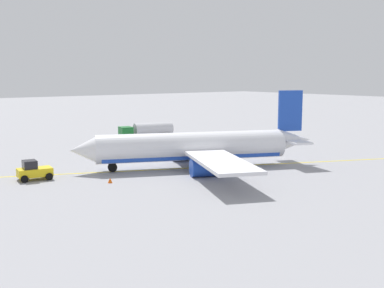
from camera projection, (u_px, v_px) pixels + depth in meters
name	position (u px, v px, depth m)	size (l,w,h in m)	color
ground_plane	(192.00, 168.00, 59.01)	(400.00, 400.00, 0.00)	#939399
airplane	(196.00, 147.00, 58.77)	(29.22, 30.46, 9.46)	white
fuel_tanker	(148.00, 131.00, 83.08)	(10.51, 4.44, 3.15)	#2D2D33
pushback_tug	(34.00, 171.00, 52.20)	(3.84, 2.74, 2.20)	yellow
refueling_worker	(162.00, 145.00, 72.71)	(0.63, 0.59, 1.71)	navy
safety_cone_nose	(110.00, 180.00, 50.83)	(0.50, 0.50, 0.55)	#F2590F
taxi_line_marking	(192.00, 168.00, 59.01)	(73.43, 0.30, 0.01)	yellow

